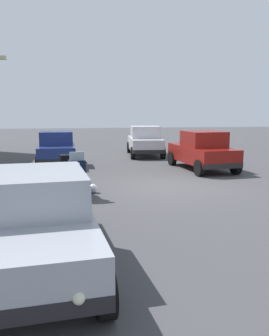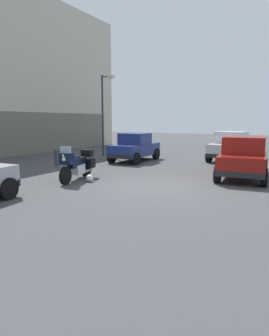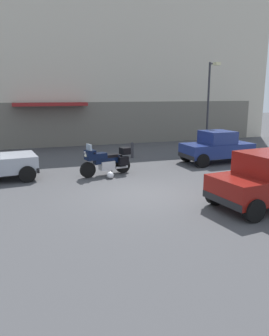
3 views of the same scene
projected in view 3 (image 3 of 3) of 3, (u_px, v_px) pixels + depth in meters
name	position (u px, v px, depth m)	size (l,w,h in m)	color
ground_plane	(144.00, 195.00, 11.14)	(80.00, 80.00, 0.00)	#424244
building_facade_rear	(76.00, 63.00, 21.74)	(28.50, 3.40, 10.69)	beige
motorcycle	(107.00, 160.00, 13.74)	(2.24, 0.99, 1.36)	black
helmet	(110.00, 175.00, 13.27)	(0.28, 0.28, 0.28)	silver
car_compact_side	(217.00, 147.00, 16.25)	(3.51, 1.77, 1.56)	navy
streetlamp_curbside	(210.00, 99.00, 18.91)	(0.28, 0.94, 5.05)	#2D2D33
bollard_curbside	(132.00, 150.00, 17.55)	(0.16, 0.16, 0.83)	#333338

